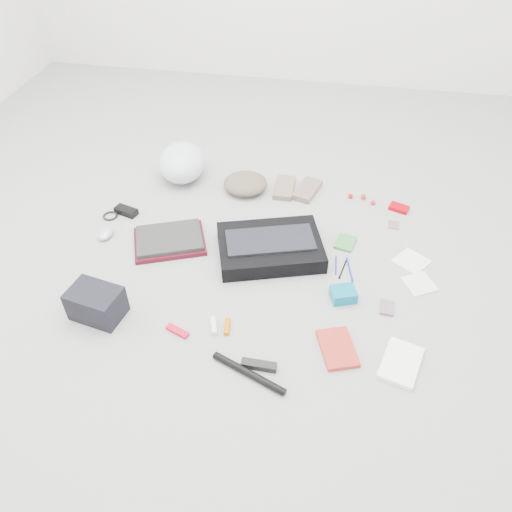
% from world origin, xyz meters
% --- Properties ---
extents(ground_plane, '(4.00, 4.00, 0.00)m').
position_xyz_m(ground_plane, '(0.00, 0.00, 0.00)').
color(ground_plane, gray).
extents(messenger_bag, '(0.53, 0.45, 0.08)m').
position_xyz_m(messenger_bag, '(0.05, 0.08, 0.04)').
color(messenger_bag, black).
rests_on(messenger_bag, ground_plane).
extents(bag_flap, '(0.42, 0.29, 0.01)m').
position_xyz_m(bag_flap, '(0.05, 0.08, 0.08)').
color(bag_flap, black).
rests_on(bag_flap, messenger_bag).
extents(laptop_sleeve, '(0.39, 0.34, 0.02)m').
position_xyz_m(laptop_sleeve, '(-0.42, 0.07, 0.01)').
color(laptop_sleeve, '#4D0D19').
rests_on(laptop_sleeve, ground_plane).
extents(laptop, '(0.36, 0.31, 0.02)m').
position_xyz_m(laptop, '(-0.42, 0.07, 0.03)').
color(laptop, black).
rests_on(laptop, laptop_sleeve).
extents(bike_helmet, '(0.31, 0.36, 0.19)m').
position_xyz_m(bike_helmet, '(-0.51, 0.61, 0.09)').
color(bike_helmet, white).
rests_on(bike_helmet, ground_plane).
extents(beanie, '(0.27, 0.26, 0.08)m').
position_xyz_m(beanie, '(-0.16, 0.56, 0.04)').
color(beanie, brown).
rests_on(beanie, ground_plane).
extents(mitten_left, '(0.10, 0.20, 0.03)m').
position_xyz_m(mitten_left, '(0.05, 0.59, 0.01)').
color(mitten_left, '#796956').
rests_on(mitten_left, ground_plane).
extents(mitten_right, '(0.15, 0.22, 0.03)m').
position_xyz_m(mitten_right, '(0.17, 0.59, 0.01)').
color(mitten_right, '#76635A').
rests_on(mitten_right, ground_plane).
extents(power_brick, '(0.12, 0.08, 0.03)m').
position_xyz_m(power_brick, '(-0.70, 0.25, 0.02)').
color(power_brick, black).
rests_on(power_brick, ground_plane).
extents(cable_coil, '(0.10, 0.10, 0.01)m').
position_xyz_m(cable_coil, '(-0.77, 0.21, 0.01)').
color(cable_coil, black).
rests_on(cable_coil, ground_plane).
extents(mouse, '(0.07, 0.10, 0.04)m').
position_xyz_m(mouse, '(-0.73, 0.06, 0.02)').
color(mouse, '#B0B2C2').
rests_on(mouse, ground_plane).
extents(camera_bag, '(0.22, 0.18, 0.13)m').
position_xyz_m(camera_bag, '(-0.57, -0.40, 0.07)').
color(camera_bag, black).
rests_on(camera_bag, ground_plane).
extents(multitool, '(0.10, 0.06, 0.02)m').
position_xyz_m(multitool, '(-0.23, -0.43, 0.01)').
color(multitool, red).
rests_on(multitool, ground_plane).
extents(toiletry_tube_white, '(0.05, 0.08, 0.02)m').
position_xyz_m(toiletry_tube_white, '(-0.10, -0.38, 0.01)').
color(toiletry_tube_white, white).
rests_on(toiletry_tube_white, ground_plane).
extents(toiletry_tube_orange, '(0.03, 0.08, 0.02)m').
position_xyz_m(toiletry_tube_orange, '(-0.05, -0.38, 0.01)').
color(toiletry_tube_orange, '#C06100').
rests_on(toiletry_tube_orange, ground_plane).
extents(u_lock, '(0.13, 0.03, 0.03)m').
position_xyz_m(u_lock, '(0.11, -0.54, 0.01)').
color(u_lock, black).
rests_on(u_lock, ground_plane).
extents(bike_pump, '(0.29, 0.14, 0.03)m').
position_xyz_m(bike_pump, '(0.08, -0.58, 0.01)').
color(bike_pump, black).
rests_on(bike_pump, ground_plane).
extents(book_red, '(0.18, 0.21, 0.02)m').
position_xyz_m(book_red, '(0.38, -0.41, 0.01)').
color(book_red, red).
rests_on(book_red, ground_plane).
extents(book_white, '(0.18, 0.22, 0.02)m').
position_xyz_m(book_white, '(0.62, -0.43, 0.01)').
color(book_white, white).
rests_on(book_white, ground_plane).
extents(notepad, '(0.11, 0.13, 0.01)m').
position_xyz_m(notepad, '(0.38, 0.21, 0.01)').
color(notepad, '#358337').
rests_on(notepad, ground_plane).
extents(pen_blue, '(0.01, 0.12, 0.01)m').
position_xyz_m(pen_blue, '(0.35, 0.05, 0.00)').
color(pen_blue, navy).
rests_on(pen_blue, ground_plane).
extents(pen_black, '(0.03, 0.12, 0.01)m').
position_xyz_m(pen_black, '(0.38, 0.03, 0.00)').
color(pen_black, black).
rests_on(pen_black, ground_plane).
extents(pen_navy, '(0.04, 0.15, 0.01)m').
position_xyz_m(pen_navy, '(0.41, 0.04, 0.00)').
color(pen_navy, navy).
rests_on(pen_navy, ground_plane).
extents(accordion_wallet, '(0.12, 0.11, 0.05)m').
position_xyz_m(accordion_wallet, '(0.39, -0.14, 0.03)').
color(accordion_wallet, '#067492').
rests_on(accordion_wallet, ground_plane).
extents(card_deck, '(0.06, 0.08, 0.01)m').
position_xyz_m(card_deck, '(0.57, -0.17, 0.01)').
color(card_deck, slate).
rests_on(card_deck, ground_plane).
extents(napkin_top, '(0.18, 0.18, 0.01)m').
position_xyz_m(napkin_top, '(0.68, 0.14, 0.00)').
color(napkin_top, white).
rests_on(napkin_top, ground_plane).
extents(napkin_bottom, '(0.16, 0.16, 0.01)m').
position_xyz_m(napkin_bottom, '(0.71, 0.00, 0.00)').
color(napkin_bottom, silver).
rests_on(napkin_bottom, ground_plane).
extents(lollipop_a, '(0.03, 0.03, 0.03)m').
position_xyz_m(lollipop_a, '(0.39, 0.58, 0.01)').
color(lollipop_a, '#B20F0D').
rests_on(lollipop_a, ground_plane).
extents(lollipop_b, '(0.03, 0.03, 0.03)m').
position_xyz_m(lollipop_b, '(0.46, 0.58, 0.01)').
color(lollipop_b, '#B02617').
rests_on(lollipop_b, ground_plane).
extents(lollipop_c, '(0.03, 0.03, 0.02)m').
position_xyz_m(lollipop_c, '(0.51, 0.55, 0.01)').
color(lollipop_c, red).
rests_on(lollipop_c, ground_plane).
extents(altoids_tin, '(0.11, 0.09, 0.02)m').
position_xyz_m(altoids_tin, '(0.64, 0.52, 0.01)').
color(altoids_tin, '#A80009').
rests_on(altoids_tin, ground_plane).
extents(stamp_sheet, '(0.06, 0.07, 0.00)m').
position_xyz_m(stamp_sheet, '(0.61, 0.39, 0.00)').
color(stamp_sheet, slate).
rests_on(stamp_sheet, ground_plane).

